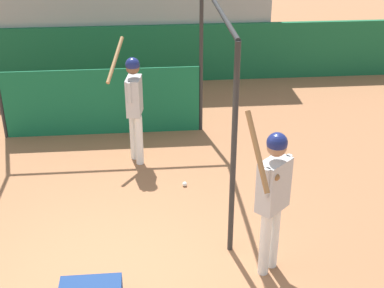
% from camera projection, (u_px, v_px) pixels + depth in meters
% --- Properties ---
extents(ground_plane, '(60.00, 60.00, 0.00)m').
position_uv_depth(ground_plane, '(104.00, 281.00, 6.46)').
color(ground_plane, '#9E6642').
extents(outfield_wall, '(24.00, 0.12, 1.33)m').
position_uv_depth(outfield_wall, '(119.00, 55.00, 12.30)').
color(outfield_wall, '#196038').
rests_on(outfield_wall, ground).
extents(batting_cage, '(3.71, 3.75, 2.82)m').
position_uv_depth(batting_cage, '(98.00, 85.00, 8.99)').
color(batting_cage, '#282828').
rests_on(batting_cage, ground).
extents(player_batter, '(0.57, 0.92, 2.00)m').
position_uv_depth(player_batter, '(134.00, 100.00, 8.67)').
color(player_batter, white).
rests_on(player_batter, ground).
extents(player_waiting, '(0.61, 0.73, 2.17)m').
position_uv_depth(player_waiting, '(273.00, 191.00, 6.13)').
color(player_waiting, white).
rests_on(player_waiting, ground).
extents(baseball, '(0.07, 0.07, 0.07)m').
position_uv_depth(baseball, '(185.00, 184.00, 8.40)').
color(baseball, white).
rests_on(baseball, ground).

